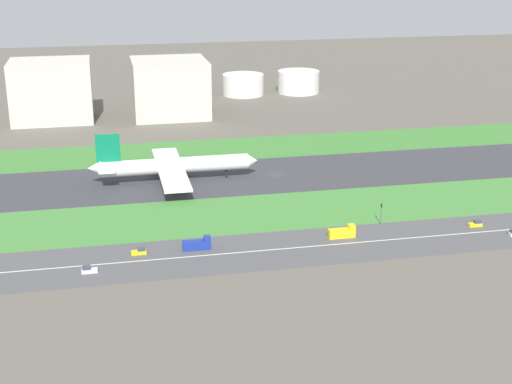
{
  "coord_description": "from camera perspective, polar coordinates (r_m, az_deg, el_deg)",
  "views": [
    {
      "loc": [
        -65.82,
        -271.65,
        87.99
      ],
      "look_at": [
        -15.78,
        -36.5,
        6.0
      ],
      "focal_mm": 51.98,
      "sensor_mm": 36.0,
      "label": 1
    }
  ],
  "objects": [
    {
      "name": "grass_median_south",
      "position": [
        255.47,
        3.68,
        -1.34
      ],
      "size": [
        280.0,
        36.0,
        0.1
      ],
      "primitive_type": "cube",
      "color": "#427F38",
      "rests_on": "ground_plane"
    },
    {
      "name": "airliner",
      "position": [
        284.76,
        -6.54,
        2.02
      ],
      "size": [
        65.0,
        56.0,
        19.7
      ],
      "color": "white",
      "rests_on": "runway"
    },
    {
      "name": "fuel_tank_west",
      "position": [
        441.08,
        -5.25,
        8.21
      ],
      "size": [
        25.69,
        25.69,
        14.63
      ],
      "primitive_type": "cylinder",
      "color": "silver",
      "rests_on": "ground_plane"
    },
    {
      "name": "car_2",
      "position": [
        212.42,
        -12.75,
        -5.86
      ],
      "size": [
        4.4,
        1.8,
        2.0
      ],
      "rotation": [
        0.0,
        0.0,
        3.14
      ],
      "color": "silver",
      "rests_on": "highway"
    },
    {
      "name": "ground_plane",
      "position": [
        293.03,
        1.53,
        1.35
      ],
      "size": [
        800.0,
        800.0,
        0.0
      ],
      "primitive_type": "plane",
      "color": "#5B564C"
    },
    {
      "name": "truck_0",
      "position": [
        222.64,
        -4.52,
        -4.04
      ],
      "size": [
        8.4,
        2.5,
        4.0
      ],
      "color": "navy",
      "rests_on": "highway"
    },
    {
      "name": "traffic_light",
      "position": [
        243.5,
        9.61,
        -1.55
      ],
      "size": [
        0.36,
        0.5,
        7.2
      ],
      "color": "#4C4C51",
      "rests_on": "highway"
    },
    {
      "name": "fuel_tank_centre",
      "position": [
        446.28,
        -1.0,
        8.27
      ],
      "size": [
        24.46,
        24.46,
        12.37
      ],
      "primitive_type": "cylinder",
      "color": "silver",
      "rests_on": "ground_plane"
    },
    {
      "name": "runway",
      "position": [
        293.02,
        1.53,
        1.36
      ],
      "size": [
        280.0,
        46.0,
        0.1
      ],
      "primitive_type": "cube",
      "color": "#38383D",
      "rests_on": "ground_plane"
    },
    {
      "name": "car_3",
      "position": [
        221.63,
        -8.96,
        -4.55
      ],
      "size": [
        4.4,
        1.8,
        2.0
      ],
      "color": "yellow",
      "rests_on": "highway"
    },
    {
      "name": "hangar_building",
      "position": [
        394.2,
        -6.65,
        7.98
      ],
      "size": [
        38.5,
        38.66,
        29.18
      ],
      "primitive_type": "cube",
      "color": "beige",
      "rests_on": "ground_plane"
    },
    {
      "name": "car_1",
      "position": [
        250.07,
        16.55,
        -2.36
      ],
      "size": [
        4.4,
        1.8,
        2.0
      ],
      "color": "yellow",
      "rests_on": "highway"
    },
    {
      "name": "highway",
      "position": [
        227.0,
        5.84,
        -4.07
      ],
      "size": [
        280.0,
        28.0,
        0.1
      ],
      "primitive_type": "cube",
      "color": "#4C4C4F",
      "rests_on": "ground_plane"
    },
    {
      "name": "highway_centerline",
      "position": [
        226.97,
        5.84,
        -4.05
      ],
      "size": [
        266.0,
        0.5,
        0.01
      ],
      "primitive_type": "cube",
      "color": "silver",
      "rests_on": "highway"
    },
    {
      "name": "fuel_tank_east",
      "position": [
        453.86,
        3.28,
        8.47
      ],
      "size": [
        25.07,
        25.07,
        13.18
      ],
      "primitive_type": "cylinder",
      "color": "silver",
      "rests_on": "ground_plane"
    },
    {
      "name": "truck_1",
      "position": [
        232.26,
        6.66,
        -3.12
      ],
      "size": [
        8.4,
        2.5,
        4.0
      ],
      "color": "yellow",
      "rests_on": "highway"
    },
    {
      "name": "terminal_building",
      "position": [
        393.16,
        -15.46,
        7.51
      ],
      "size": [
        39.96,
        30.99,
        30.78
      ],
      "primitive_type": "cube",
      "color": "beige",
      "rests_on": "ground_plane"
    },
    {
      "name": "grass_median_north",
      "position": [
        331.38,
        -0.12,
        3.44
      ],
      "size": [
        280.0,
        36.0,
        0.1
      ],
      "primitive_type": "cube",
      "color": "#3D7A33",
      "rests_on": "ground_plane"
    }
  ]
}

